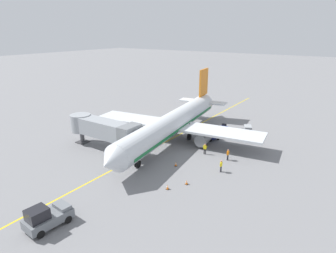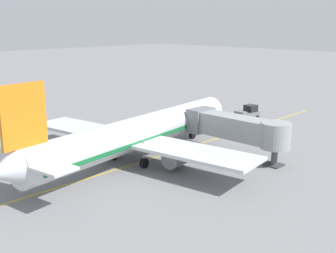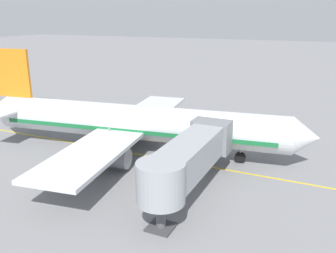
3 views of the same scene
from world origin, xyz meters
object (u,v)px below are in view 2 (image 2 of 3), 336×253
(jet_bridge, at_px, (237,128))
(baggage_tug_lead, at_px, (82,152))
(safety_cone_nose_left, at_px, (154,136))
(baggage_cart_front, at_px, (34,149))
(parked_airliner, at_px, (138,133))
(safety_cone_nose_right, at_px, (170,125))
(pushback_tractor, at_px, (247,113))
(ground_crew_wing_walker, at_px, (96,132))
(ground_crew_loader, at_px, (116,126))
(baggage_cart_second_in_train, at_px, (14,155))
(safety_cone_wing_tip, at_px, (153,126))
(baggage_tug_trailing, at_px, (47,160))
(ground_crew_marshaller, at_px, (113,137))

(jet_bridge, relative_size, baggage_tug_lead, 4.84)
(safety_cone_nose_left, bearing_deg, baggage_cart_front, -104.76)
(parked_airliner, bearing_deg, safety_cone_nose_right, 121.05)
(pushback_tractor, xyz_separation_m, ground_crew_wing_walker, (-8.22, -24.19, -0.15))
(ground_crew_wing_walker, bearing_deg, jet_bridge, 21.70)
(safety_cone_nose_right, bearing_deg, ground_crew_loader, -113.26)
(safety_cone_nose_left, distance_m, safety_cone_nose_right, 6.42)
(pushback_tractor, relative_size, baggage_cart_second_in_train, 1.57)
(baggage_cart_front, xyz_separation_m, safety_cone_nose_left, (4.15, 15.76, -0.66))
(pushback_tractor, height_order, ground_crew_loader, pushback_tractor)
(safety_cone_wing_tip, bearing_deg, baggage_cart_front, -90.73)
(baggage_tug_lead, xyz_separation_m, baggage_tug_trailing, (-0.06, -4.53, 0.00))
(baggage_tug_lead, relative_size, ground_crew_wing_walker, 1.64)
(baggage_tug_lead, bearing_deg, ground_crew_wing_walker, 132.30)
(baggage_cart_second_in_train, bearing_deg, parked_airliner, 48.28)
(ground_crew_wing_walker, relative_size, ground_crew_loader, 1.00)
(ground_crew_marshaller, height_order, safety_cone_nose_right, ground_crew_marshaller)
(baggage_cart_second_in_train, relative_size, ground_crew_wing_walker, 1.72)
(baggage_tug_trailing, bearing_deg, baggage_cart_front, 169.38)
(jet_bridge, xyz_separation_m, pushback_tractor, (-9.91, 16.97, -2.35))
(ground_crew_loader, bearing_deg, safety_cone_wing_tip, 69.39)
(baggage_tug_lead, bearing_deg, safety_cone_nose_left, 91.57)
(baggage_cart_second_in_train, xyz_separation_m, safety_cone_wing_tip, (-0.23, 22.12, -0.66))
(baggage_tug_trailing, xyz_separation_m, safety_cone_nose_left, (-0.27, 16.58, -0.42))
(baggage_cart_second_in_train, xyz_separation_m, ground_crew_wing_walker, (-1.54, 12.61, 0.00))
(ground_crew_loader, distance_m, safety_cone_nose_left, 6.31)
(ground_crew_wing_walker, distance_m, safety_cone_wing_tip, 9.63)
(safety_cone_wing_tip, bearing_deg, ground_crew_loader, -110.61)
(baggage_cart_front, bearing_deg, pushback_tractor, 78.11)
(ground_crew_wing_walker, height_order, ground_crew_loader, same)
(safety_cone_nose_right, bearing_deg, baggage_tug_trailing, -82.66)
(parked_airliner, distance_m, pushback_tractor, 26.46)
(ground_crew_marshaller, distance_m, safety_cone_nose_left, 6.21)
(pushback_tractor, distance_m, safety_cone_nose_right, 13.62)
(baggage_tug_lead, height_order, ground_crew_loader, ground_crew_loader)
(baggage_cart_front, distance_m, ground_crew_wing_walker, 9.86)
(ground_crew_marshaller, xyz_separation_m, safety_cone_nose_right, (-1.19, 11.86, -0.66))
(ground_crew_loader, bearing_deg, baggage_tug_trailing, -66.94)
(baggage_cart_front, bearing_deg, safety_cone_nose_right, 85.96)
(baggage_tug_lead, xyz_separation_m, ground_crew_loader, (-6.30, 10.12, 0.24))
(ground_crew_marshaller, bearing_deg, ground_crew_loader, 138.11)
(baggage_cart_front, relative_size, ground_crew_wing_walker, 1.72)
(ground_crew_wing_walker, bearing_deg, baggage_tug_trailing, -62.70)
(baggage_cart_front, relative_size, ground_crew_loader, 1.72)
(baggage_cart_front, relative_size, safety_cone_wing_tip, 4.93)
(parked_airliner, relative_size, pushback_tractor, 8.17)
(parked_airliner, bearing_deg, safety_cone_nose_left, 125.57)
(baggage_tug_trailing, xyz_separation_m, ground_crew_wing_walker, (-5.48, 10.63, 0.24))
(safety_cone_nose_left, distance_m, safety_cone_wing_tip, 5.28)
(baggage_cart_front, height_order, safety_cone_nose_left, baggage_cart_front)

